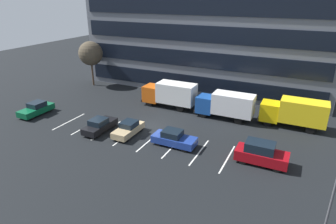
# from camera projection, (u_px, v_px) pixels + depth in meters

# --- Properties ---
(ground_plane) EXTENTS (120.00, 120.00, 0.00)m
(ground_plane) POSITION_uv_depth(u_px,v_px,m) (152.00, 127.00, 34.08)
(ground_plane) COLOR black
(office_building) EXTENTS (37.82, 11.20, 18.00)m
(office_building) POSITION_uv_depth(u_px,v_px,m) (207.00, 31.00, 45.59)
(office_building) COLOR slate
(office_building) RESTS_ON ground_plane
(lot_markings) EXTENTS (19.74, 5.40, 0.01)m
(lot_markings) POSITION_uv_depth(u_px,v_px,m) (138.00, 138.00, 31.48)
(lot_markings) COLOR silver
(lot_markings) RESTS_ON ground_plane
(box_truck_blue) EXTENTS (7.07, 2.34, 3.28)m
(box_truck_blue) POSITION_uv_depth(u_px,v_px,m) (226.00, 104.00, 35.66)
(box_truck_blue) COLOR #194799
(box_truck_blue) RESTS_ON ground_plane
(box_truck_yellow_all) EXTENTS (7.24, 2.40, 3.36)m
(box_truck_yellow_all) POSITION_uv_depth(u_px,v_px,m) (294.00, 112.00, 33.31)
(box_truck_yellow_all) COLOR yellow
(box_truck_yellow_all) RESTS_ON ground_plane
(box_truck_orange) EXTENTS (7.41, 2.45, 3.43)m
(box_truck_orange) POSITION_uv_depth(u_px,v_px,m) (170.00, 93.00, 39.29)
(box_truck_orange) COLOR #D85914
(box_truck_orange) RESTS_ON ground_plane
(sedan_navy) EXTENTS (4.50, 1.88, 1.61)m
(sedan_navy) POSITION_uv_depth(u_px,v_px,m) (174.00, 138.00, 29.69)
(sedan_navy) COLOR navy
(sedan_navy) RESTS_ON ground_plane
(sedan_forest) EXTENTS (1.88, 4.49, 1.61)m
(sedan_forest) POSITION_uv_depth(u_px,v_px,m) (36.00, 109.00, 37.27)
(sedan_forest) COLOR #0C5933
(sedan_forest) RESTS_ON ground_plane
(sedan_tan) EXTENTS (1.75, 4.18, 1.50)m
(sedan_tan) POSITION_uv_depth(u_px,v_px,m) (128.00, 129.00, 31.93)
(sedan_tan) COLOR tan
(sedan_tan) RESTS_ON ground_plane
(suv_maroon) EXTENTS (4.63, 1.96, 2.09)m
(suv_maroon) POSITION_uv_depth(u_px,v_px,m) (261.00, 153.00, 26.41)
(suv_maroon) COLOR maroon
(suv_maroon) RESTS_ON ground_plane
(sedan_black) EXTENTS (1.82, 4.35, 1.56)m
(sedan_black) POSITION_uv_depth(u_px,v_px,m) (100.00, 125.00, 32.69)
(sedan_black) COLOR black
(sedan_black) RESTS_ON ground_plane
(bare_tree) EXTENTS (3.89, 3.89, 7.30)m
(bare_tree) POSITION_uv_depth(u_px,v_px,m) (91.00, 53.00, 47.49)
(bare_tree) COLOR #473323
(bare_tree) RESTS_ON ground_plane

